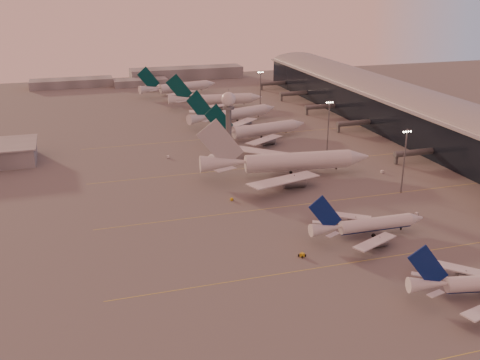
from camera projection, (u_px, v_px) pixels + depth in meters
name	position (u px, v px, depth m)	size (l,w,h in m)	color
ground	(335.00, 285.00, 150.54)	(700.00, 700.00, 0.00)	#605E5E
taxiway_markings	(341.00, 199.00, 209.14)	(180.00, 185.25, 0.02)	gold
terminal	(435.00, 122.00, 275.73)	(57.00, 362.00, 23.04)	black
radar_tower	(229.00, 111.00, 252.54)	(6.40, 6.40, 31.10)	#595C61
mast_b	(404.00, 158.00, 210.49)	(3.60, 0.56, 25.00)	#595C61
mast_c	(328.00, 125.00, 258.50)	(3.60, 0.56, 25.00)	#595C61
mast_d	(260.00, 90.00, 338.77)	(3.60, 0.56, 25.00)	#595C61
distant_horizon	(154.00, 76.00, 441.93)	(165.00, 37.50, 9.00)	slate
narrowbody_mid	(368.00, 227.00, 177.92)	(40.59, 32.43, 15.87)	silver
widebody_white	(287.00, 165.00, 231.92)	(72.68, 57.93, 25.61)	silver
greentail_a	(258.00, 132.00, 284.10)	(56.86, 45.52, 20.83)	silver
greentail_b	(234.00, 116.00, 315.80)	(57.08, 45.36, 21.48)	silver
greentail_c	(216.00, 101.00, 353.38)	(60.76, 48.87, 22.08)	silver
greentail_d	(179.00, 89.00, 392.73)	(57.97, 46.27, 21.42)	silver
gsv_tug_mid	(302.00, 255.00, 165.50)	(3.78, 4.54, 1.12)	gold
gsv_truck_b	(417.00, 212.00, 194.48)	(5.28, 3.49, 2.01)	silver
gsv_truck_c	(233.00, 198.00, 207.16)	(5.23, 2.67, 2.01)	gold
gsv_catering_b	(383.00, 168.00, 235.78)	(5.90, 3.51, 4.52)	silver
gsv_tug_far	(280.00, 169.00, 240.25)	(3.57, 4.33, 1.07)	silver
gsv_truck_d	(168.00, 155.00, 255.84)	(2.92, 6.04, 2.34)	silver
gsv_tug_hangar	(282.00, 128.00, 304.43)	(3.46, 2.54, 0.89)	gold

